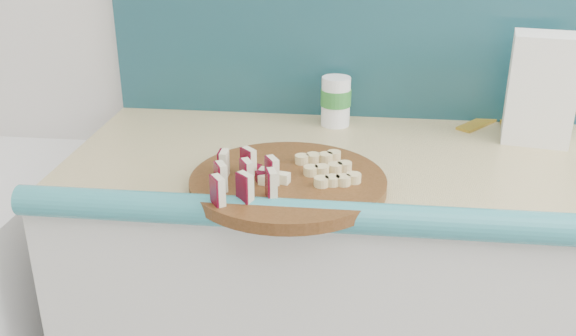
# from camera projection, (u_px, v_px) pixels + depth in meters

# --- Properties ---
(kitchen_counter) EXTENTS (2.20, 0.63, 0.91)m
(kitchen_counter) POSITION_uv_depth(u_px,v_px,m) (535.00, 335.00, 1.57)
(kitchen_counter) COLOR silver
(kitchen_counter) RESTS_ON ground
(backsplash) EXTENTS (2.20, 0.02, 0.50)m
(backsplash) POSITION_uv_depth(u_px,v_px,m) (551.00, 24.00, 1.56)
(backsplash) COLOR teal
(backsplash) RESTS_ON kitchen_counter
(cutting_board) EXTENTS (0.51, 0.51, 0.02)m
(cutting_board) POSITION_uv_depth(u_px,v_px,m) (288.00, 183.00, 1.28)
(cutting_board) COLOR #41260D
(cutting_board) RESTS_ON kitchen_counter
(apple_wedges) EXTENTS (0.14, 0.18, 0.05)m
(apple_wedges) POSITION_uv_depth(u_px,v_px,m) (243.00, 176.00, 1.22)
(apple_wedges) COLOR beige
(apple_wedges) RESTS_ON cutting_board
(apple_chunks) EXTENTS (0.06, 0.06, 0.02)m
(apple_chunks) POSITION_uv_depth(u_px,v_px,m) (276.00, 174.00, 1.27)
(apple_chunks) COLOR #FCF4C9
(apple_chunks) RESTS_ON cutting_board
(banana_slices) EXTENTS (0.14, 0.17, 0.02)m
(banana_slices) POSITION_uv_depth(u_px,v_px,m) (328.00, 168.00, 1.29)
(banana_slices) COLOR #DCC786
(banana_slices) RESTS_ON cutting_board
(flour_bag) EXTENTS (0.17, 0.13, 0.25)m
(flour_bag) POSITION_uv_depth(u_px,v_px,m) (541.00, 89.00, 1.48)
(flour_bag) COLOR white
(flour_bag) RESTS_ON kitchen_counter
(canister) EXTENTS (0.08, 0.08, 0.12)m
(canister) POSITION_uv_depth(u_px,v_px,m) (336.00, 100.00, 1.61)
(canister) COLOR white
(canister) RESTS_ON kitchen_counter
(banana_peel) EXTENTS (0.26, 0.22, 0.01)m
(banana_peel) POSITION_uv_depth(u_px,v_px,m) (508.00, 122.00, 1.64)
(banana_peel) COLOR gold
(banana_peel) RESTS_ON kitchen_counter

